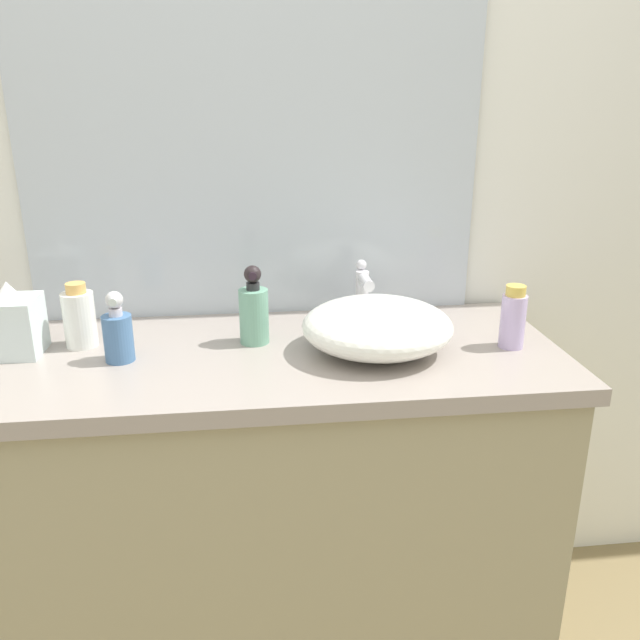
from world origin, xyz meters
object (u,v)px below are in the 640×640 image
object	(u,v)px
lotion_bottle	(513,318)
perfume_bottle	(118,333)
sink_basin	(377,326)
tissue_box	(12,323)
soap_dispenser	(254,311)
spray_can	(79,318)

from	to	relation	value
lotion_bottle	perfume_bottle	world-z (taller)	perfume_bottle
sink_basin	tissue_box	size ratio (longest dim) A/B	2.02
soap_dispenser	lotion_bottle	bearing A→B (deg)	-9.58
tissue_box	perfume_bottle	bearing A→B (deg)	-16.03
lotion_bottle	tissue_box	world-z (taller)	tissue_box
spray_can	tissue_box	distance (m)	0.15
lotion_bottle	spray_can	bearing A→B (deg)	172.75
soap_dispenser	tissue_box	world-z (taller)	soap_dispenser
sink_basin	lotion_bottle	distance (m)	0.33
sink_basin	lotion_bottle	size ratio (longest dim) A/B	2.31
lotion_bottle	tissue_box	xyz separation A→B (m)	(-1.17, 0.10, 0.00)
tissue_box	spray_can	bearing A→B (deg)	13.46
soap_dispenser	lotion_bottle	xyz separation A→B (m)	(0.61, -0.10, -0.01)
sink_basin	spray_can	world-z (taller)	spray_can
perfume_bottle	spray_can	xyz separation A→B (m)	(-0.11, 0.11, 0.01)
perfume_bottle	tissue_box	size ratio (longest dim) A/B	0.94
sink_basin	soap_dispenser	world-z (taller)	soap_dispenser
tissue_box	lotion_bottle	bearing A→B (deg)	-4.73
soap_dispenser	spray_can	bearing A→B (deg)	176.23
perfume_bottle	tissue_box	xyz separation A→B (m)	(-0.25, 0.07, 0.01)
sink_basin	spray_can	bearing A→B (deg)	170.39
soap_dispenser	spray_can	xyz separation A→B (m)	(-0.42, 0.03, -0.01)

